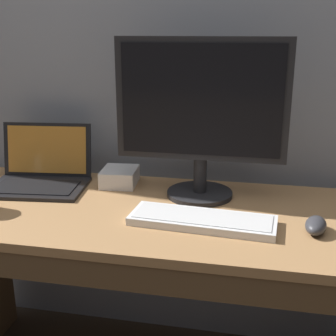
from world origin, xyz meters
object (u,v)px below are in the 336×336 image
Objects in this scene: wired_keyboard at (202,220)px; external_drive_box at (120,177)px; external_monitor at (201,112)px; computer_mouse at (316,225)px; laptop_black at (41,173)px.

external_drive_box reaches higher than wired_keyboard.
external_monitor is 5.26× the size of computer_mouse.
external_drive_box is at bearing 11.89° from laptop_black.
external_monitor is 0.50m from computer_mouse.
laptop_black is at bearing 178.30° from computer_mouse.
external_drive_box is at bearing 166.82° from external_monitor.
laptop_black is 0.84× the size of wired_keyboard.
external_monitor is 0.41m from external_drive_box.
laptop_black is 0.64m from external_monitor.
external_monitor reaches higher than laptop_black.
computer_mouse is 0.72m from external_drive_box.
laptop_black is 3.47× the size of computer_mouse.
computer_mouse is (0.32, 0.01, 0.01)m from wired_keyboard.
wired_keyboard is 0.45m from external_drive_box.
external_drive_box is (-0.66, 0.28, 0.01)m from computer_mouse.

